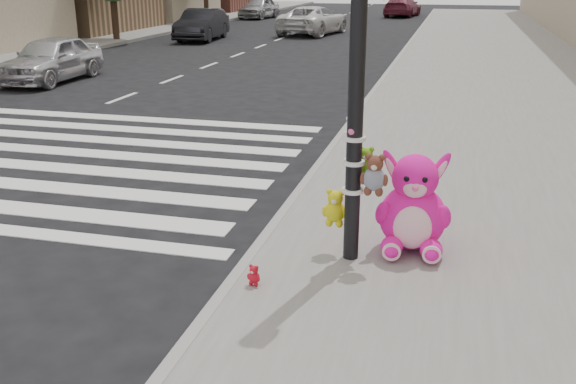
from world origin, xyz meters
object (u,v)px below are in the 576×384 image
(pink_bunny, at_px, (413,210))
(signal_pole, at_px, (357,108))
(car_silver_far, at_px, (51,59))
(car_dark_far, at_px, (202,25))
(car_white_near, at_px, (313,20))
(red_teddy, at_px, (254,275))

(pink_bunny, bearing_deg, signal_pole, -153.87)
(car_silver_far, bearing_deg, pink_bunny, -42.84)
(car_dark_far, xyz_separation_m, car_white_near, (4.31, 4.09, -0.01))
(red_teddy, xyz_separation_m, car_dark_far, (-9.61, 22.81, 0.45))
(red_teddy, height_order, car_dark_far, car_dark_far)
(red_teddy, bearing_deg, signal_pole, 61.53)
(car_white_near, bearing_deg, pink_bunny, 114.24)
(pink_bunny, distance_m, red_teddy, 1.90)
(pink_bunny, relative_size, car_silver_far, 0.30)
(red_teddy, height_order, car_white_near, car_white_near)
(pink_bunny, height_order, car_dark_far, car_dark_far)
(signal_pole, relative_size, car_dark_far, 0.95)
(signal_pole, height_order, car_white_near, signal_pole)
(car_dark_far, relative_size, car_white_near, 0.86)
(signal_pole, relative_size, car_silver_far, 1.06)
(red_teddy, height_order, car_silver_far, car_silver_far)
(pink_bunny, distance_m, car_dark_far, 24.22)
(car_silver_far, xyz_separation_m, car_white_near, (4.16, 16.00, 0.04))
(signal_pole, xyz_separation_m, car_white_near, (-6.11, 26.01, -1.06))
(red_teddy, relative_size, car_dark_far, 0.05)
(pink_bunny, relative_size, car_dark_far, 0.27)
(red_teddy, relative_size, car_white_near, 0.04)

